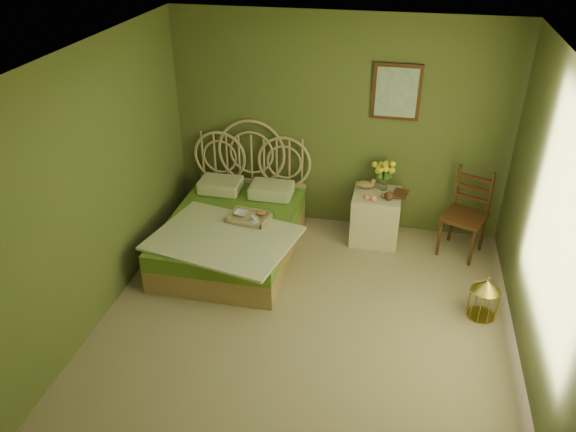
% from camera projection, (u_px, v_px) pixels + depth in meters
% --- Properties ---
extents(floor, '(4.50, 4.50, 0.00)m').
position_uv_depth(floor, '(302.00, 336.00, 5.37)').
color(floor, tan).
rests_on(floor, ground).
extents(ceiling, '(4.50, 4.50, 0.00)m').
position_uv_depth(ceiling, '(306.00, 64.00, 4.07)').
color(ceiling, silver).
rests_on(ceiling, wall_back).
extents(wall_back, '(4.00, 0.00, 4.00)m').
position_uv_depth(wall_back, '(338.00, 125.00, 6.63)').
color(wall_back, '#596233').
rests_on(wall_back, floor).
extents(wall_left, '(0.00, 4.50, 4.50)m').
position_uv_depth(wall_left, '(87.00, 196.00, 5.08)').
color(wall_left, '#596233').
rests_on(wall_left, floor).
extents(wall_right, '(0.00, 4.50, 4.50)m').
position_uv_depth(wall_right, '(556.00, 245.00, 4.36)').
color(wall_right, '#596233').
rests_on(wall_right, floor).
extents(wall_art, '(0.54, 0.04, 0.64)m').
position_uv_depth(wall_art, '(397.00, 92.00, 6.27)').
color(wall_art, '#37230F').
rests_on(wall_art, wall_back).
extents(bed, '(1.66, 2.10, 1.30)m').
position_uv_depth(bed, '(233.00, 230.00, 6.51)').
color(bed, tan).
rests_on(bed, floor).
extents(nightstand, '(0.56, 0.56, 1.04)m').
position_uv_depth(nightstand, '(376.00, 212.00, 6.72)').
color(nightstand, beige).
rests_on(nightstand, floor).
extents(chair, '(0.58, 0.58, 1.01)m').
position_uv_depth(chair, '(465.00, 207.00, 6.42)').
color(chair, '#37230F').
rests_on(chair, floor).
extents(birdcage, '(0.28, 0.28, 0.43)m').
position_uv_depth(birdcage, '(484.00, 299.00, 5.53)').
color(birdcage, '#B09438').
rests_on(birdcage, floor).
extents(book_lower, '(0.17, 0.22, 0.02)m').
position_uv_depth(book_lower, '(393.00, 194.00, 6.57)').
color(book_lower, '#381E0F').
rests_on(book_lower, nightstand).
extents(book_upper, '(0.22, 0.27, 0.02)m').
position_uv_depth(book_upper, '(393.00, 192.00, 6.56)').
color(book_upper, '#472819').
rests_on(book_upper, nightstand).
extents(cereal_bowl, '(0.18, 0.18, 0.04)m').
position_uv_depth(cereal_bowl, '(241.00, 214.00, 6.37)').
color(cereal_bowl, white).
rests_on(cereal_bowl, bed).
extents(coffee_cup, '(0.09, 0.09, 0.07)m').
position_uv_depth(coffee_cup, '(254.00, 219.00, 6.24)').
color(coffee_cup, white).
rests_on(coffee_cup, bed).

